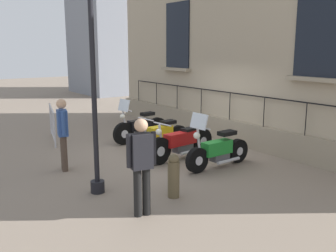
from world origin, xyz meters
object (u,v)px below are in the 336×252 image
motorcycle_red (182,142)px  bollard (174,176)px  motorcycle_yellow (161,136)px  crowd_barrier (52,123)px  pedestrian_standing (63,130)px  motorcycle_black (140,128)px  pedestrian_walking (142,162)px  motorcycle_green (218,151)px  lamppost (91,31)px

motorcycle_red → bollard: (1.73, 1.98, 0.00)m
motorcycle_yellow → bollard: size_ratio=2.22×
crowd_barrier → pedestrian_standing: pedestrian_standing is taller
motorcycle_red → pedestrian_standing: pedestrian_standing is taller
motorcycle_black → pedestrian_walking: 5.36m
motorcycle_yellow → motorcycle_green: bearing=94.9°
lamppost → bollard: 3.14m
motorcycle_yellow → lamppost: (2.90, 1.92, 2.76)m
motorcycle_green → lamppost: 4.13m
motorcycle_yellow → motorcycle_green: size_ratio=0.98×
motorcycle_red → pedestrian_walking: size_ratio=1.31×
lamppost → pedestrian_standing: size_ratio=2.49×
motorcycle_yellow → lamppost: bearing=33.6°
bollard → crowd_barrier: bearing=-87.0°
lamppost → crowd_barrier: size_ratio=2.19×
motorcycle_green → crowd_barrier: motorcycle_green is taller
lamppost → crowd_barrier: 5.55m
crowd_barrier → pedestrian_standing: size_ratio=1.14×
motorcycle_yellow → motorcycle_green: motorcycle_green is taller
motorcycle_green → bollard: size_ratio=2.28×
motorcycle_yellow → motorcycle_green: 2.15m
motorcycle_green → bollard: motorcycle_green is taller
motorcycle_red → pedestrian_standing: bearing=-16.7°
crowd_barrier → pedestrian_walking: pedestrian_walking is taller
motorcycle_red → motorcycle_green: motorcycle_green is taller
crowd_barrier → pedestrian_walking: bearing=84.4°
motorcycle_green → pedestrian_walking: bearing=22.7°
motorcycle_green → lamppost: (3.08, -0.21, 2.75)m
motorcycle_red → crowd_barrier: 4.45m
motorcycle_yellow → motorcycle_black: bearing=-92.2°
crowd_barrier → motorcycle_green: bearing=114.4°
lamppost → pedestrian_standing: (0.02, -1.75, -2.20)m
motorcycle_red → lamppost: 4.03m
motorcycle_green → pedestrian_walking: (2.91, 1.22, 0.55)m
motorcycle_red → crowd_barrier: (2.05, -3.95, 0.13)m
motorcycle_green → motorcycle_yellow: bearing=-85.1°
pedestrian_walking → motorcycle_green: bearing=-157.3°
lamppost → pedestrian_standing: 2.81m
bollard → pedestrian_standing: pedestrian_standing is taller
crowd_barrier → pedestrian_standing: 3.23m
motorcycle_green → lamppost: lamppost is taller
motorcycle_green → pedestrian_walking: pedestrian_walking is taller
lamppost → bollard: size_ratio=4.90×
lamppost → motorcycle_red: bearing=-162.5°
motorcycle_black → crowd_barrier: (2.16, -1.72, 0.13)m
lamppost → pedestrian_standing: lamppost is taller
lamppost → bollard: bearing=135.2°
motorcycle_green → pedestrian_walking: size_ratio=1.16×
motorcycle_yellow → crowd_barrier: bearing=-54.1°
motorcycle_black → lamppost: 5.09m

